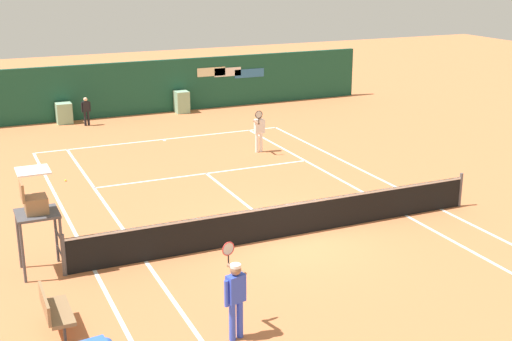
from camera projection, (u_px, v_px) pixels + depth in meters
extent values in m
plane|color=#C67042|center=(286.00, 236.00, 19.20)|extent=(80.00, 80.00, 0.00)
cube|color=white|center=(163.00, 139.00, 29.40)|extent=(10.60, 0.10, 0.01)
cube|color=white|center=(94.00, 270.00, 17.13)|extent=(0.10, 23.40, 0.01)
cube|color=white|center=(146.00, 261.00, 17.64)|extent=(0.10, 23.40, 0.01)
cube|color=white|center=(406.00, 215.00, 20.76)|extent=(0.10, 23.40, 0.01)
cube|color=white|center=(441.00, 209.00, 21.27)|extent=(0.10, 23.40, 0.01)
cube|color=white|center=(206.00, 173.00, 24.78)|extent=(8.00, 0.10, 0.01)
cube|color=white|center=(241.00, 201.00, 21.99)|extent=(0.10, 6.40, 0.01)
cube|color=white|center=(164.00, 140.00, 29.27)|extent=(0.10, 0.24, 0.01)
cylinder|color=#4C4C51|center=(64.00, 255.00, 16.70)|extent=(0.10, 0.10, 1.07)
cylinder|color=#4C4C51|center=(460.00, 190.00, 21.38)|extent=(0.10, 0.10, 1.07)
cube|color=black|center=(286.00, 220.00, 19.06)|extent=(12.00, 0.03, 0.95)
cube|color=white|center=(287.00, 205.00, 18.93)|extent=(12.00, 0.04, 0.06)
cube|color=#194C38|center=(130.00, 89.00, 33.64)|extent=(25.00, 0.24, 2.59)
cube|color=white|center=(228.00, 72.00, 35.35)|extent=(1.45, 0.02, 0.44)
cube|color=beige|center=(211.00, 72.00, 34.98)|extent=(1.51, 0.02, 0.44)
cube|color=#2D6BA8|center=(249.00, 73.00, 35.86)|extent=(1.65, 0.02, 0.44)
cube|color=#8CB793|center=(64.00, 113.00, 32.11)|extent=(0.69, 0.70, 0.97)
cube|color=#8CB793|center=(182.00, 102.00, 34.33)|extent=(0.64, 0.70, 1.08)
cylinder|color=#47474C|center=(56.00, 234.00, 17.41)|extent=(0.07, 0.07, 1.49)
cylinder|color=#47474C|center=(62.00, 247.00, 16.62)|extent=(0.07, 0.07, 1.49)
cylinder|color=#47474C|center=(19.00, 240.00, 17.06)|extent=(0.07, 0.07, 1.49)
cylinder|color=#47474C|center=(23.00, 254.00, 16.27)|extent=(0.07, 0.07, 1.49)
cylinder|color=#47474C|center=(60.00, 252.00, 17.10)|extent=(0.04, 0.81, 0.04)
cylinder|color=#47474C|center=(58.00, 235.00, 16.97)|extent=(0.04, 0.81, 0.04)
cube|color=#47474C|center=(37.00, 214.00, 16.61)|extent=(1.00, 1.00, 0.06)
cube|color=olive|center=(36.00, 205.00, 16.54)|extent=(0.52, 0.56, 0.40)
cube|color=olive|center=(22.00, 191.00, 16.32)|extent=(0.06, 0.56, 0.45)
cube|color=white|center=(33.00, 171.00, 16.29)|extent=(0.76, 0.80, 0.04)
cylinder|color=#38383D|center=(56.00, 309.00, 14.84)|extent=(0.06, 0.06, 0.38)
cylinder|color=#38383D|center=(65.00, 335.00, 13.83)|extent=(0.06, 0.06, 0.38)
cube|color=olive|center=(59.00, 312.00, 14.27)|extent=(0.48, 1.32, 0.08)
cube|color=olive|center=(45.00, 303.00, 14.09)|extent=(0.06, 1.32, 0.42)
cylinder|color=white|center=(261.00, 142.00, 27.44)|extent=(0.13, 0.13, 0.78)
cylinder|color=white|center=(257.00, 143.00, 27.37)|extent=(0.13, 0.13, 0.78)
cube|color=white|center=(259.00, 126.00, 27.21)|extent=(0.36, 0.21, 0.55)
sphere|color=#8C664C|center=(259.00, 116.00, 27.10)|extent=(0.22, 0.22, 0.22)
cylinder|color=white|center=(259.00, 114.00, 27.07)|extent=(0.20, 0.20, 0.06)
cylinder|color=white|center=(264.00, 126.00, 27.30)|extent=(0.08, 0.08, 0.53)
cylinder|color=#8C664C|center=(256.00, 122.00, 26.83)|extent=(0.11, 0.53, 0.08)
cylinder|color=black|center=(259.00, 121.00, 26.56)|extent=(0.03, 0.03, 0.22)
torus|color=black|center=(259.00, 115.00, 26.49)|extent=(0.30, 0.04, 0.30)
cylinder|color=silver|center=(259.00, 115.00, 26.49)|extent=(0.26, 0.02, 0.26)
cylinder|color=blue|center=(232.00, 321.00, 13.90)|extent=(0.13, 0.13, 0.83)
cylinder|color=blue|center=(240.00, 319.00, 14.01)|extent=(0.13, 0.13, 0.83)
cube|color=blue|center=(236.00, 288.00, 13.75)|extent=(0.41, 0.29, 0.58)
sphere|color=#8C664C|center=(236.00, 270.00, 13.63)|extent=(0.23, 0.23, 0.23)
cylinder|color=white|center=(236.00, 266.00, 13.60)|extent=(0.22, 0.22, 0.06)
cylinder|color=blue|center=(226.00, 294.00, 13.62)|extent=(0.09, 0.09, 0.56)
cylinder|color=#8C664C|center=(237.00, 270.00, 14.02)|extent=(0.22, 0.56, 0.09)
cylinder|color=black|center=(228.00, 260.00, 14.20)|extent=(0.03, 0.03, 0.22)
torus|color=#DB3838|center=(228.00, 249.00, 14.13)|extent=(0.30, 0.10, 0.30)
cylinder|color=silver|center=(228.00, 249.00, 14.13)|extent=(0.25, 0.07, 0.26)
cylinder|color=black|center=(88.00, 118.00, 31.77)|extent=(0.11, 0.11, 0.67)
cylinder|color=black|center=(85.00, 119.00, 31.70)|extent=(0.11, 0.11, 0.67)
cube|color=black|center=(86.00, 106.00, 31.57)|extent=(0.32, 0.20, 0.47)
sphere|color=beige|center=(85.00, 99.00, 31.47)|extent=(0.18, 0.18, 0.18)
cylinder|color=black|center=(90.00, 107.00, 31.67)|extent=(0.07, 0.07, 0.45)
cylinder|color=black|center=(82.00, 107.00, 31.48)|extent=(0.07, 0.07, 0.45)
sphere|color=#CCE033|center=(66.00, 180.00, 23.91)|extent=(0.07, 0.07, 0.07)
sphere|color=#CCE033|center=(262.00, 212.00, 20.95)|extent=(0.07, 0.07, 0.07)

